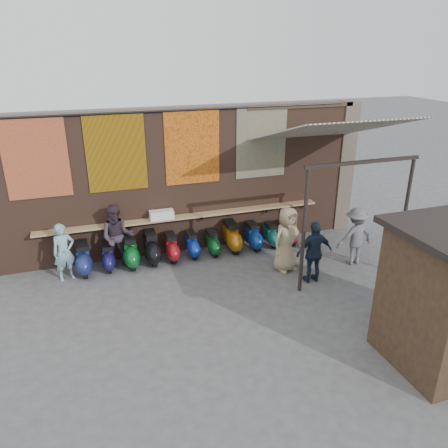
% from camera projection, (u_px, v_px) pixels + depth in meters
% --- Properties ---
extents(ground, '(70.00, 70.00, 0.00)m').
position_uv_depth(ground, '(210.00, 292.00, 10.54)').
color(ground, '#474749').
rests_on(ground, ground).
extents(brick_wall, '(10.00, 0.40, 4.00)m').
position_uv_depth(brick_wall, '(181.00, 182.00, 12.15)').
color(brick_wall, brown).
rests_on(brick_wall, ground).
extents(pier_right, '(0.50, 0.50, 4.00)m').
position_uv_depth(pier_right, '(343.00, 167.00, 13.67)').
color(pier_right, '#4C4238').
rests_on(pier_right, ground).
extents(eating_counter, '(8.00, 0.32, 0.05)m').
position_uv_depth(eating_counter, '(185.00, 217.00, 12.16)').
color(eating_counter, '#9E7A51').
rests_on(eating_counter, brick_wall).
extents(shelf_box, '(0.64, 0.29, 0.24)m').
position_uv_depth(shelf_box, '(162.00, 215.00, 11.89)').
color(shelf_box, white).
rests_on(shelf_box, eating_counter).
extents(tapestry_redgold, '(1.50, 0.02, 2.00)m').
position_uv_depth(tapestry_redgold, '(36.00, 158.00, 10.52)').
color(tapestry_redgold, maroon).
rests_on(tapestry_redgold, brick_wall).
extents(tapestry_sun, '(1.50, 0.02, 2.00)m').
position_uv_depth(tapestry_sun, '(116.00, 153.00, 11.08)').
color(tapestry_sun, '#CC890C').
rests_on(tapestry_sun, brick_wall).
extents(tapestry_orange, '(1.50, 0.02, 2.00)m').
position_uv_depth(tapestry_orange, '(192.00, 147.00, 11.66)').
color(tapestry_orange, '#CC6A19').
rests_on(tapestry_orange, brick_wall).
extents(tapestry_multi, '(1.50, 0.02, 2.00)m').
position_uv_depth(tapestry_multi, '(261.00, 142.00, 12.25)').
color(tapestry_multi, '#215079').
rests_on(tapestry_multi, brick_wall).
extents(hang_rail, '(9.50, 0.06, 0.06)m').
position_uv_depth(hang_rail, '(180.00, 110.00, 11.19)').
color(hang_rail, black).
rests_on(hang_rail, brick_wall).
extents(scooter_stool_0, '(0.39, 0.87, 0.83)m').
position_uv_depth(scooter_stool_0, '(84.00, 259.00, 11.27)').
color(scooter_stool_0, navy).
rests_on(scooter_stool_0, ground).
extents(scooter_stool_1, '(0.33, 0.73, 0.70)m').
position_uv_depth(scooter_stool_1, '(108.00, 257.00, 11.51)').
color(scooter_stool_1, '#18144D').
rests_on(scooter_stool_1, ground).
extents(scooter_stool_2, '(0.39, 0.87, 0.83)m').
position_uv_depth(scooter_stool_2, '(131.00, 252.00, 11.64)').
color(scooter_stool_2, '#0D5C23').
rests_on(scooter_stool_2, ground).
extents(scooter_stool_3, '(0.40, 0.89, 0.85)m').
position_uv_depth(scooter_stool_3, '(152.00, 248.00, 11.85)').
color(scooter_stool_3, black).
rests_on(scooter_stool_3, ground).
extents(scooter_stool_4, '(0.35, 0.78, 0.74)m').
position_uv_depth(scooter_stool_4, '(171.00, 247.00, 12.01)').
color(scooter_stool_4, maroon).
rests_on(scooter_stool_4, ground).
extents(scooter_stool_5, '(0.33, 0.73, 0.70)m').
position_uv_depth(scooter_stool_5, '(192.00, 245.00, 12.23)').
color(scooter_stool_5, '#0D2B98').
rests_on(scooter_stool_5, ground).
extents(scooter_stool_6, '(0.33, 0.72, 0.69)m').
position_uv_depth(scooter_stool_6, '(212.00, 243.00, 12.35)').
color(scooter_stool_6, '#0D4519').
rests_on(scooter_stool_6, ground).
extents(scooter_stool_7, '(0.40, 0.89, 0.85)m').
position_uv_depth(scooter_stool_7, '(232.00, 237.00, 12.55)').
color(scooter_stool_7, '#96510D').
rests_on(scooter_stool_7, ground).
extents(scooter_stool_8, '(0.36, 0.80, 0.76)m').
position_uv_depth(scooter_stool_8, '(253.00, 236.00, 12.69)').
color(scooter_stool_8, navy).
rests_on(scooter_stool_8, ground).
extents(scooter_stool_9, '(0.32, 0.72, 0.68)m').
position_uv_depth(scooter_stool_9, '(271.00, 235.00, 12.86)').
color(scooter_stool_9, '#186252').
rests_on(scooter_stool_9, ground).
extents(scooter_stool_10, '(0.33, 0.74, 0.70)m').
position_uv_depth(scooter_stool_10, '(288.00, 232.00, 13.04)').
color(scooter_stool_10, maroon).
rests_on(scooter_stool_10, ground).
extents(diner_left, '(0.62, 0.50, 1.50)m').
position_uv_depth(diner_left, '(64.00, 252.00, 10.88)').
color(diner_left, '#7DA7B6').
rests_on(diner_left, ground).
extents(diner_right, '(0.95, 0.79, 1.76)m').
position_uv_depth(diner_right, '(117.00, 237.00, 11.40)').
color(diner_right, '#332831').
rests_on(diner_right, ground).
extents(shopper_navy, '(0.95, 0.42, 1.61)m').
position_uv_depth(shopper_navy, '(314.00, 252.00, 10.74)').
color(shopper_navy, '#162133').
rests_on(shopper_navy, ground).
extents(shopper_grey, '(1.03, 0.59, 1.59)m').
position_uv_depth(shopper_grey, '(355.00, 236.00, 11.67)').
color(shopper_grey, slate).
rests_on(shopper_grey, ground).
extents(shopper_tan, '(0.98, 0.78, 1.75)m').
position_uv_depth(shopper_tan, '(287.00, 239.00, 11.28)').
color(shopper_tan, '#93815D').
rests_on(shopper_tan, ground).
extents(stall_sign, '(1.20, 0.05, 0.50)m').
position_uv_depth(stall_sign, '(429.00, 249.00, 8.47)').
color(stall_sign, gold).
rests_on(stall_sign, market_stall).
extents(stall_shelf, '(1.97, 0.11, 0.06)m').
position_uv_depth(stall_shelf, '(421.00, 290.00, 8.82)').
color(stall_shelf, '#473321').
rests_on(stall_shelf, market_stall).
extents(awning_canvas, '(3.20, 3.28, 0.97)m').
position_uv_depth(awning_canvas, '(330.00, 130.00, 11.01)').
color(awning_canvas, beige).
rests_on(awning_canvas, brick_wall).
extents(awning_ledger, '(3.30, 0.08, 0.12)m').
position_uv_depth(awning_ledger, '(302.00, 106.00, 12.25)').
color(awning_ledger, '#33261C').
rests_on(awning_ledger, brick_wall).
extents(awning_header, '(3.00, 0.08, 0.08)m').
position_uv_depth(awning_header, '(364.00, 162.00, 9.87)').
color(awning_header, black).
rests_on(awning_header, awning_post_left).
extents(awning_post_left, '(0.09, 0.09, 3.10)m').
position_uv_depth(awning_post_left, '(304.00, 232.00, 10.04)').
color(awning_post_left, black).
rests_on(awning_post_left, ground).
extents(awning_post_right, '(0.09, 0.09, 3.10)m').
position_uv_depth(awning_post_right, '(404.00, 218.00, 10.86)').
color(awning_post_right, black).
rests_on(awning_post_right, ground).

